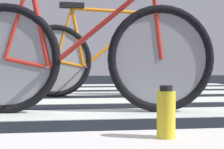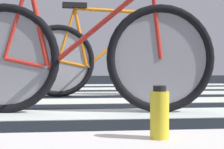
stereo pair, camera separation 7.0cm
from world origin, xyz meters
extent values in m
cube|color=black|center=(0.00, 0.00, 0.01)|extent=(18.00, 14.00, 0.02)
cube|color=silver|center=(-0.03, -1.41, 0.02)|extent=(5.20, 0.44, 0.00)
cube|color=silver|center=(-0.14, -0.63, 0.02)|extent=(5.20, 0.44, 0.00)
cube|color=silver|center=(0.13, 0.15, 0.02)|extent=(5.20, 0.44, 0.00)
cube|color=silver|center=(-0.02, 0.90, 0.02)|extent=(5.20, 0.44, 0.00)
cube|color=silver|center=(-0.13, 1.63, 0.02)|extent=(5.20, 0.44, 0.00)
cube|color=silver|center=(-0.15, 2.40, 0.02)|extent=(5.20, 0.44, 0.00)
torus|color=black|center=(-0.42, -0.53, 0.38)|extent=(0.72, 0.10, 0.72)
torus|color=black|center=(0.60, -0.59, 0.38)|extent=(0.72, 0.10, 0.72)
cylinder|color=gray|center=(-0.42, -0.53, 0.38)|extent=(0.61, 0.05, 0.61)
cylinder|color=gray|center=(0.60, -0.59, 0.38)|extent=(0.61, 0.05, 0.61)
cylinder|color=red|center=(0.20, -0.57, 0.60)|extent=(0.70, 0.08, 0.59)
cylinder|color=red|center=(-0.20, -0.54, 0.61)|extent=(0.16, 0.04, 0.59)
cylinder|color=red|center=(-0.28, -0.53, 0.35)|extent=(0.29, 0.05, 0.09)
cylinder|color=red|center=(-0.34, -0.53, 0.64)|extent=(0.19, 0.04, 0.53)
cylinder|color=red|center=(0.57, -0.59, 0.63)|extent=(0.09, 0.03, 0.50)
cylinder|color=#4C4C51|center=(-0.14, -0.54, 0.32)|extent=(0.04, 0.34, 0.02)
torus|color=black|center=(-0.14, 0.57, 0.38)|extent=(0.72, 0.12, 0.72)
torus|color=black|center=(0.87, 0.67, 0.38)|extent=(0.72, 0.12, 0.72)
cylinder|color=gray|center=(-0.14, 0.57, 0.38)|extent=(0.60, 0.06, 0.61)
cylinder|color=gray|center=(0.87, 0.67, 0.38)|extent=(0.60, 0.06, 0.61)
cylinder|color=orange|center=(0.41, 0.62, 0.89)|extent=(0.80, 0.11, 0.05)
cylinder|color=orange|center=(0.47, 0.63, 0.60)|extent=(0.70, 0.10, 0.59)
cylinder|color=orange|center=(0.08, 0.59, 0.61)|extent=(0.16, 0.05, 0.59)
cylinder|color=orange|center=(0.00, 0.58, 0.35)|extent=(0.29, 0.05, 0.09)
cylinder|color=orange|center=(-0.06, 0.58, 0.64)|extent=(0.19, 0.04, 0.53)
cylinder|color=orange|center=(0.84, 0.66, 0.63)|extent=(0.09, 0.04, 0.50)
cube|color=black|center=(0.02, 0.58, 0.93)|extent=(0.25, 0.11, 0.05)
cylinder|color=black|center=(0.81, 0.66, 0.90)|extent=(0.08, 0.52, 0.03)
cylinder|color=#4C4C51|center=(0.14, 0.60, 0.32)|extent=(0.05, 0.34, 0.02)
torus|color=black|center=(-0.45, 1.50, 0.38)|extent=(0.72, 0.11, 0.72)
cylinder|color=gray|center=(-0.45, 1.50, 0.38)|extent=(0.61, 0.05, 0.61)
cylinder|color=#308245|center=(-0.91, 1.46, 0.89)|extent=(0.80, 0.10, 0.05)
cylinder|color=#308245|center=(-0.85, 1.47, 0.60)|extent=(0.70, 0.09, 0.59)
cylinder|color=#308245|center=(-0.48, 1.50, 0.63)|extent=(0.09, 0.04, 0.50)
cylinder|color=black|center=(-0.51, 1.49, 0.90)|extent=(0.07, 0.52, 0.03)
cylinder|color=gold|center=(0.41, -1.36, 0.12)|extent=(0.08, 0.08, 0.20)
cylinder|color=black|center=(0.41, -1.36, 0.24)|extent=(0.06, 0.06, 0.02)
camera|label=1|loc=(0.00, -2.73, 0.34)|focal=52.95mm
camera|label=2|loc=(0.07, -2.73, 0.34)|focal=52.95mm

